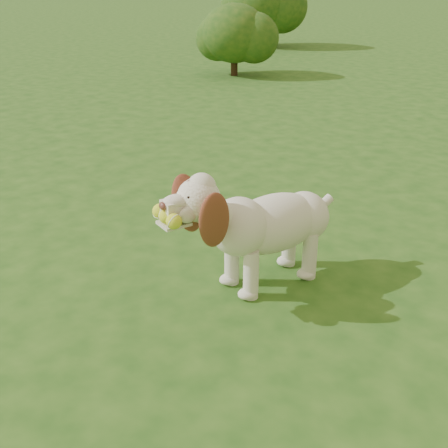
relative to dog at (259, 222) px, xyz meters
The scene contains 4 objects.
ground 0.63m from the dog, 153.39° to the right, with size 80.00×80.00×0.00m, color #1F4A15.
dog is the anchor object (origin of this frame).
shrub_a 7.39m from the dog, 127.94° to the left, with size 1.18×1.18×1.22m.
shrub_e 11.67m from the dog, 124.39° to the left, with size 1.69×1.69×1.75m.
Camera 1 is at (2.05, -2.20, 1.70)m, focal length 45.00 mm.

